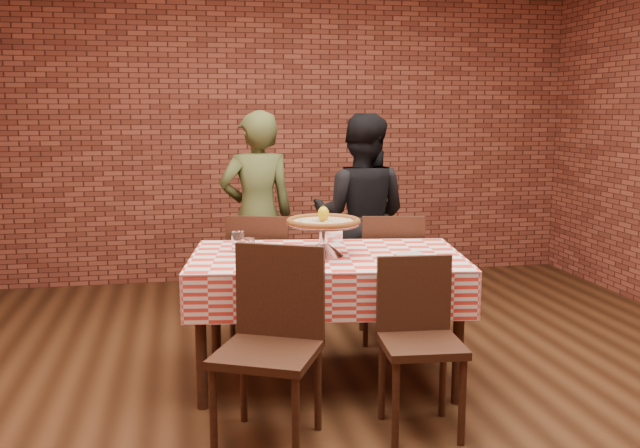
# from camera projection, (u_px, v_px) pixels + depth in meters

# --- Properties ---
(ground) EXTENTS (6.00, 6.00, 0.00)m
(ground) POSITION_uv_depth(u_px,v_px,m) (365.00, 404.00, 3.82)
(ground) COLOR black
(ground) RESTS_ON ground
(back_wall) EXTENTS (5.50, 0.00, 5.50)m
(back_wall) POSITION_uv_depth(u_px,v_px,m) (284.00, 124.00, 6.49)
(back_wall) COLOR maroon
(back_wall) RESTS_ON ground
(table) EXTENTS (1.66, 1.14, 0.75)m
(table) POSITION_uv_depth(u_px,v_px,m) (327.00, 318.00, 4.12)
(table) COLOR #3B1F13
(table) RESTS_ON ground
(tablecloth) EXTENTS (1.70, 1.18, 0.26)m
(tablecloth) POSITION_uv_depth(u_px,v_px,m) (327.00, 277.00, 4.08)
(tablecloth) COLOR red
(tablecloth) RESTS_ON table
(pizza_stand) EXTENTS (0.46, 0.46, 0.19)m
(pizza_stand) POSITION_uv_depth(u_px,v_px,m) (323.00, 239.00, 4.01)
(pizza_stand) COLOR silver
(pizza_stand) RESTS_ON tablecloth
(pizza) EXTENTS (0.46, 0.46, 0.03)m
(pizza) POSITION_uv_depth(u_px,v_px,m) (323.00, 222.00, 4.00)
(pizza) COLOR beige
(pizza) RESTS_ON pizza_stand
(lemon) EXTENTS (0.07, 0.07, 0.09)m
(lemon) POSITION_uv_depth(u_px,v_px,m) (323.00, 214.00, 3.99)
(lemon) COLOR yellow
(lemon) RESTS_ON pizza
(water_glass_left) EXTENTS (0.09, 0.09, 0.12)m
(water_glass_left) POSITION_uv_depth(u_px,v_px,m) (248.00, 249.00, 3.90)
(water_glass_left) COLOR white
(water_glass_left) RESTS_ON tablecloth
(water_glass_right) EXTENTS (0.09, 0.09, 0.12)m
(water_glass_right) POSITION_uv_depth(u_px,v_px,m) (238.00, 242.00, 4.11)
(water_glass_right) COLOR white
(water_glass_right) RESTS_ON tablecloth
(side_plate) EXTENTS (0.18, 0.18, 0.01)m
(side_plate) POSITION_uv_depth(u_px,v_px,m) (409.00, 255.00, 4.02)
(side_plate) COLOR white
(side_plate) RESTS_ON tablecloth
(sweetener_packet_a) EXTENTS (0.05, 0.04, 0.00)m
(sweetener_packet_a) POSITION_uv_depth(u_px,v_px,m) (430.00, 259.00, 3.92)
(sweetener_packet_a) COLOR white
(sweetener_packet_a) RESTS_ON tablecloth
(sweetener_packet_b) EXTENTS (0.06, 0.05, 0.00)m
(sweetener_packet_b) POSITION_uv_depth(u_px,v_px,m) (440.00, 259.00, 3.91)
(sweetener_packet_b) COLOR white
(sweetener_packet_b) RESTS_ON tablecloth
(condiment_caddy) EXTENTS (0.12, 0.10, 0.15)m
(condiment_caddy) POSITION_uv_depth(u_px,v_px,m) (332.00, 231.00, 4.38)
(condiment_caddy) COLOR silver
(condiment_caddy) RESTS_ON tablecloth
(chair_near_left) EXTENTS (0.60, 0.60, 0.94)m
(chair_near_left) POSITION_uv_depth(u_px,v_px,m) (267.00, 350.00, 3.30)
(chair_near_left) COLOR #3B1F13
(chair_near_left) RESTS_ON ground
(chair_near_right) EXTENTS (0.41, 0.41, 0.86)m
(chair_near_right) POSITION_uv_depth(u_px,v_px,m) (421.00, 349.00, 3.43)
(chair_near_right) COLOR #3B1F13
(chair_near_right) RESTS_ON ground
(chair_far_left) EXTENTS (0.52, 0.52, 0.90)m
(chair_far_left) POSITION_uv_depth(u_px,v_px,m) (263.00, 276.00, 4.84)
(chair_far_left) COLOR #3B1F13
(chair_far_left) RESTS_ON ground
(chair_far_right) EXTENTS (0.48, 0.48, 0.89)m
(chair_far_right) POSITION_uv_depth(u_px,v_px,m) (390.00, 276.00, 4.85)
(chair_far_right) COLOR #3B1F13
(chair_far_right) RESTS_ON ground
(diner_olive) EXTENTS (0.62, 0.45, 1.58)m
(diner_olive) POSITION_uv_depth(u_px,v_px,m) (257.00, 215.00, 5.33)
(diner_olive) COLOR #48522A
(diner_olive) RESTS_ON ground
(diner_black) EXTENTS (0.93, 0.84, 1.56)m
(diner_black) POSITION_uv_depth(u_px,v_px,m) (361.00, 217.00, 5.32)
(diner_black) COLOR black
(diner_black) RESTS_ON ground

